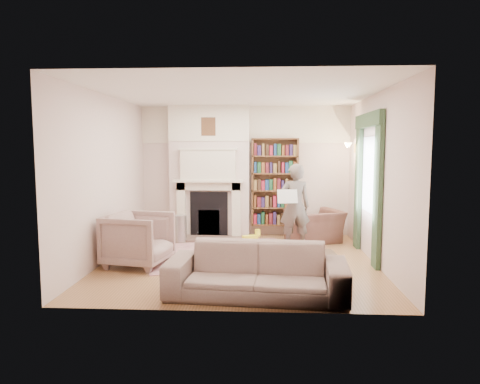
# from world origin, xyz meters

# --- Properties ---
(floor) EXTENTS (4.50, 4.50, 0.00)m
(floor) POSITION_xyz_m (0.00, 0.00, 0.00)
(floor) COLOR olive
(floor) RESTS_ON ground
(ceiling) EXTENTS (4.50, 4.50, 0.00)m
(ceiling) POSITION_xyz_m (0.00, 0.00, 2.80)
(ceiling) COLOR white
(ceiling) RESTS_ON wall_back
(wall_back) EXTENTS (4.50, 0.00, 4.50)m
(wall_back) POSITION_xyz_m (0.00, 2.25, 1.40)
(wall_back) COLOR beige
(wall_back) RESTS_ON floor
(wall_front) EXTENTS (4.50, 0.00, 4.50)m
(wall_front) POSITION_xyz_m (0.00, -2.25, 1.40)
(wall_front) COLOR beige
(wall_front) RESTS_ON floor
(wall_left) EXTENTS (0.00, 4.50, 4.50)m
(wall_left) POSITION_xyz_m (-2.25, 0.00, 1.40)
(wall_left) COLOR beige
(wall_left) RESTS_ON floor
(wall_right) EXTENTS (0.00, 4.50, 4.50)m
(wall_right) POSITION_xyz_m (2.25, 0.00, 1.40)
(wall_right) COLOR beige
(wall_right) RESTS_ON floor
(fireplace) EXTENTS (1.70, 0.58, 2.80)m
(fireplace) POSITION_xyz_m (-0.75, 2.05, 1.39)
(fireplace) COLOR beige
(fireplace) RESTS_ON floor
(bookcase) EXTENTS (1.00, 0.24, 1.85)m
(bookcase) POSITION_xyz_m (0.65, 2.12, 1.18)
(bookcase) COLOR brown
(bookcase) RESTS_ON floor
(window) EXTENTS (0.02, 0.90, 1.30)m
(window) POSITION_xyz_m (2.23, 0.40, 1.45)
(window) COLOR silver
(window) RESTS_ON wall_right
(curtain_left) EXTENTS (0.07, 0.32, 2.40)m
(curtain_left) POSITION_xyz_m (2.20, -0.30, 1.20)
(curtain_left) COLOR #2C442C
(curtain_left) RESTS_ON floor
(curtain_right) EXTENTS (0.07, 0.32, 2.40)m
(curtain_right) POSITION_xyz_m (2.20, 1.10, 1.20)
(curtain_right) COLOR #2C442C
(curtain_right) RESTS_ON floor
(pelmet) EXTENTS (0.09, 1.70, 0.24)m
(pelmet) POSITION_xyz_m (2.19, 0.40, 2.38)
(pelmet) COLOR #2C442C
(pelmet) RESTS_ON wall_right
(wall_sconce) EXTENTS (0.20, 0.24, 0.24)m
(wall_sconce) POSITION_xyz_m (2.03, 1.50, 1.90)
(wall_sconce) COLOR gold
(wall_sconce) RESTS_ON wall_right
(rug) EXTENTS (3.20, 2.79, 0.01)m
(rug) POSITION_xyz_m (-0.32, 0.45, 0.01)
(rug) COLOR beige
(rug) RESTS_ON floor
(armchair_reading) EXTENTS (1.26, 1.19, 0.65)m
(armchair_reading) POSITION_xyz_m (1.45, 1.55, 0.32)
(armchair_reading) COLOR #482F26
(armchair_reading) RESTS_ON floor
(armchair_left) EXTENTS (1.11, 1.08, 0.86)m
(armchair_left) POSITION_xyz_m (-1.62, -0.36, 0.43)
(armchair_left) COLOR #AE9F8F
(armchair_left) RESTS_ON floor
(sofa) EXTENTS (2.37, 1.09, 0.67)m
(sofa) POSITION_xyz_m (0.32, -1.71, 0.34)
(sofa) COLOR gray
(sofa) RESTS_ON floor
(man_reading) EXTENTS (0.64, 0.47, 1.61)m
(man_reading) POSITION_xyz_m (1.00, 0.95, 0.81)
(man_reading) COLOR #5B5149
(man_reading) RESTS_ON floor
(newspaper) EXTENTS (0.38, 0.16, 0.25)m
(newspaper) POSITION_xyz_m (0.85, 0.75, 1.02)
(newspaper) COLOR silver
(newspaper) RESTS_ON man_reading
(coffee_table) EXTENTS (0.75, 0.53, 0.45)m
(coffee_table) POSITION_xyz_m (1.06, -1.19, 0.23)
(coffee_table) COLOR #302110
(coffee_table) RESTS_ON floor
(paraffin_heater) EXTENTS (0.30, 0.30, 0.55)m
(paraffin_heater) POSITION_xyz_m (-1.27, 1.37, 0.28)
(paraffin_heater) COLOR #A5A7AC
(paraffin_heater) RESTS_ON floor
(rocking_horse) EXTENTS (0.49, 0.36, 0.40)m
(rocking_horse) POSITION_xyz_m (0.16, 0.69, 0.20)
(rocking_horse) COLOR #FDF32A
(rocking_horse) RESTS_ON rug
(board_game) EXTENTS (0.34, 0.34, 0.03)m
(board_game) POSITION_xyz_m (-0.53, -0.44, 0.03)
(board_game) COLOR #C5CB47
(board_game) RESTS_ON rug
(game_box_lid) EXTENTS (0.34, 0.28, 0.05)m
(game_box_lid) POSITION_xyz_m (-0.72, -0.19, 0.04)
(game_box_lid) COLOR #B0141A
(game_box_lid) RESTS_ON rug
(comic_annuals) EXTENTS (0.61, 0.56, 0.02)m
(comic_annuals) POSITION_xyz_m (0.28, -0.47, 0.02)
(comic_annuals) COLOR red
(comic_annuals) RESTS_ON rug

